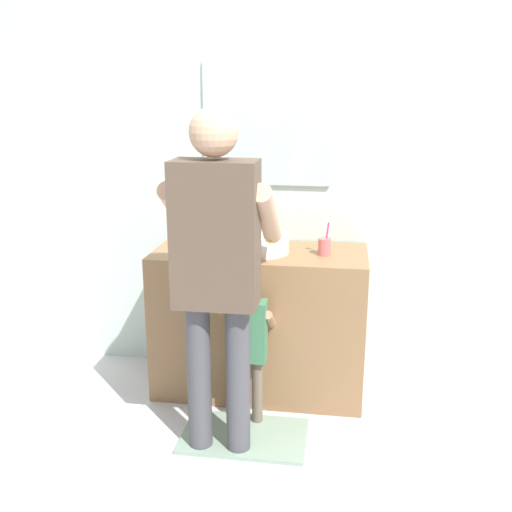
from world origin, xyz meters
TOP-DOWN VIEW (x-y plane):
  - ground_plane at (0.00, 0.00)m, footprint 14.00×14.00m
  - back_wall at (0.00, 0.62)m, footprint 4.40×0.10m
  - vanity_cabinet at (0.00, 0.30)m, footprint 1.21×0.54m
  - sink_basin at (0.00, 0.28)m, footprint 0.33×0.33m
  - faucet at (0.00, 0.49)m, footprint 0.18×0.14m
  - toothbrush_cup at (0.36, 0.27)m, footprint 0.07×0.07m
  - soap_bottle at (-0.31, 0.33)m, footprint 0.06×0.06m
  - bath_mat at (0.00, -0.25)m, footprint 0.64×0.40m
  - child_toddler at (0.00, -0.10)m, footprint 0.25×0.25m
  - adult_parent at (-0.11, -0.35)m, footprint 0.52×0.55m

SIDE VIEW (x-z plane):
  - ground_plane at x=0.00m, z-range 0.00..0.00m
  - bath_mat at x=0.00m, z-range 0.00..0.02m
  - vanity_cabinet at x=0.00m, z-range 0.00..0.85m
  - child_toddler at x=0.00m, z-range 0.08..0.90m
  - toothbrush_cup at x=0.36m, z-range 0.80..1.01m
  - sink_basin at x=0.00m, z-range 0.85..0.96m
  - soap_bottle at x=-0.31m, z-range 0.84..1.00m
  - faucet at x=0.00m, z-range 0.84..1.02m
  - adult_parent at x=-0.11m, z-range 0.17..1.83m
  - back_wall at x=0.00m, z-range 0.00..2.70m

